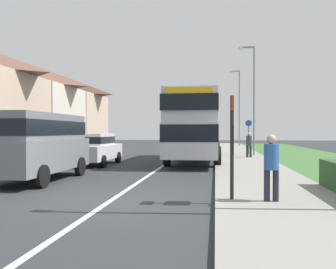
# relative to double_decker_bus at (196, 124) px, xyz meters

# --- Properties ---
(ground_plane) EXTENTS (120.00, 120.00, 0.00)m
(ground_plane) POSITION_rel_double_decker_bus_xyz_m (-1.48, -11.71, -2.14)
(ground_plane) COLOR #2D3033
(lane_marking_centre) EXTENTS (0.14, 60.00, 0.01)m
(lane_marking_centre) POSITION_rel_double_decker_bus_xyz_m (-1.48, -3.71, -2.14)
(lane_marking_centre) COLOR silver
(lane_marking_centre) RESTS_ON ground_plane
(pavement_near_side) EXTENTS (3.20, 68.00, 0.12)m
(pavement_near_side) POSITION_rel_double_decker_bus_xyz_m (2.72, -5.71, -2.08)
(pavement_near_side) COLOR gray
(pavement_near_side) RESTS_ON ground_plane
(double_decker_bus) EXTENTS (2.80, 10.43, 3.70)m
(double_decker_bus) POSITION_rel_double_decker_bus_xyz_m (0.00, 0.00, 0.00)
(double_decker_bus) COLOR #BCBCC1
(double_decker_bus) RESTS_ON ground_plane
(parked_van_grey) EXTENTS (2.11, 5.08, 2.36)m
(parked_van_grey) POSITION_rel_double_decker_bus_xyz_m (-5.10, -8.57, -0.75)
(parked_van_grey) COLOR slate
(parked_van_grey) RESTS_ON ground_plane
(parked_car_white) EXTENTS (1.93, 4.39, 1.62)m
(parked_car_white) POSITION_rel_double_decker_bus_xyz_m (-5.07, -2.68, -1.25)
(parked_car_white) COLOR silver
(parked_car_white) RESTS_ON ground_plane
(pedestrian_at_stop) EXTENTS (0.34, 0.34, 1.67)m
(pedestrian_at_stop) POSITION_rel_double_decker_bus_xyz_m (2.41, -11.98, -1.17)
(pedestrian_at_stop) COLOR #23232D
(pedestrian_at_stop) RESTS_ON ground_plane
(pedestrian_walking_away) EXTENTS (0.34, 0.34, 1.67)m
(pedestrian_walking_away) POSITION_rel_double_decker_bus_xyz_m (3.18, 2.16, -1.17)
(pedestrian_walking_away) COLOR #23232D
(pedestrian_walking_away) RESTS_ON ground_plane
(bus_stop_sign) EXTENTS (0.09, 0.52, 2.60)m
(bus_stop_sign) POSITION_rel_double_decker_bus_xyz_m (1.52, -11.82, -0.60)
(bus_stop_sign) COLOR black
(bus_stop_sign) RESTS_ON ground_plane
(cycle_route_sign) EXTENTS (0.44, 0.08, 2.52)m
(cycle_route_sign) POSITION_rel_double_decker_bus_xyz_m (3.43, 5.22, -0.71)
(cycle_route_sign) COLOR slate
(cycle_route_sign) RESTS_ON ground_plane
(street_lamp_mid) EXTENTS (1.14, 0.20, 7.51)m
(street_lamp_mid) POSITION_rel_double_decker_bus_xyz_m (3.63, 4.57, 2.16)
(street_lamp_mid) COLOR slate
(street_lamp_mid) RESTS_ON ground_plane
(street_lamp_far) EXTENTS (1.14, 0.20, 8.42)m
(street_lamp_far) POSITION_rel_double_decker_bus_xyz_m (3.65, 20.02, 2.63)
(street_lamp_far) COLOR slate
(street_lamp_far) RESTS_ON ground_plane
(house_terrace_far_side) EXTENTS (7.37, 20.35, 7.28)m
(house_terrace_far_side) POSITION_rel_double_decker_bus_xyz_m (-14.11, 7.25, 1.50)
(house_terrace_far_side) COLOR #C1A88E
(house_terrace_far_side) RESTS_ON ground_plane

